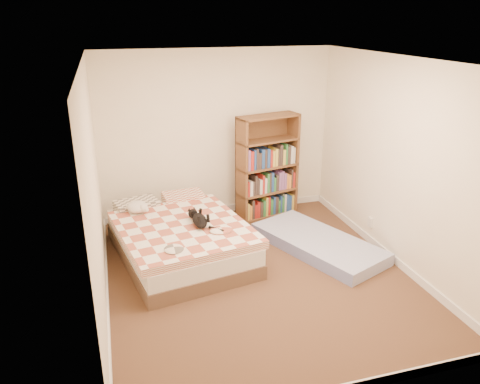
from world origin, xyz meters
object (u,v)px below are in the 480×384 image
object	(u,v)px
bookshelf	(267,179)
bed	(179,237)
black_cat	(199,219)
white_dog	(138,207)
floor_mattress	(318,243)

from	to	relation	value
bookshelf	bed	bearing A→B (deg)	-161.37
black_cat	white_dog	xyz separation A→B (m)	(-0.70, 0.60, 0.01)
floor_mattress	white_dog	world-z (taller)	white_dog
floor_mattress	white_dog	size ratio (longest dim) A/B	5.57
bed	floor_mattress	xyz separation A→B (m)	(1.79, -0.36, -0.17)
bookshelf	black_cat	size ratio (longest dim) A/B	2.39
bed	bookshelf	world-z (taller)	bookshelf
black_cat	floor_mattress	bearing A→B (deg)	-18.42
floor_mattress	bed	bearing A→B (deg)	146.11
bookshelf	floor_mattress	bearing A→B (deg)	-91.20
bookshelf	black_cat	world-z (taller)	bookshelf
white_dog	black_cat	bearing A→B (deg)	-34.29
bed	white_dog	size ratio (longest dim) A/B	7.03
bookshelf	black_cat	bearing A→B (deg)	-151.50
bookshelf	white_dog	bearing A→B (deg)	-177.85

